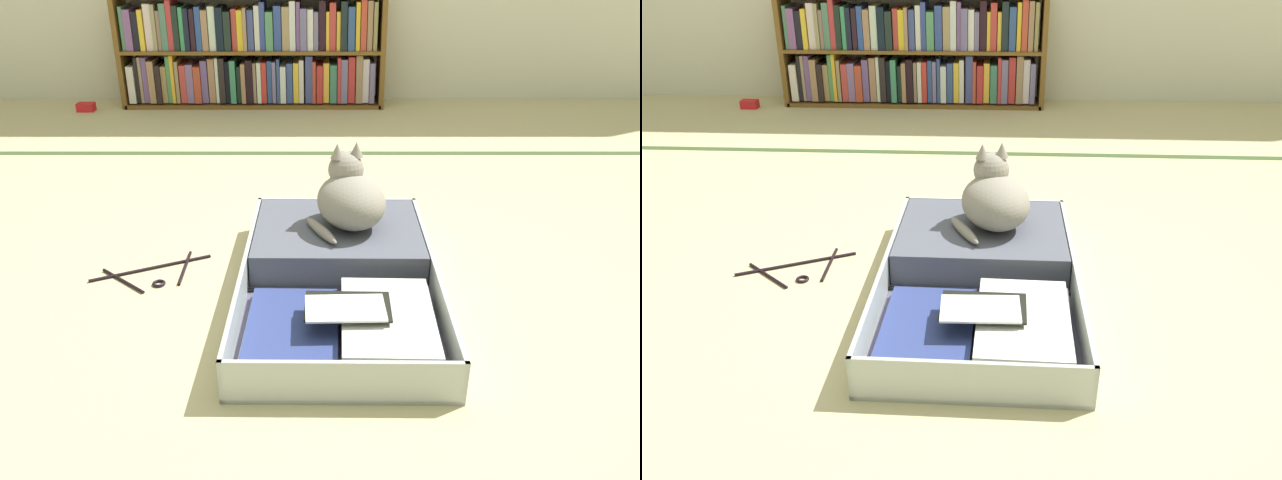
{
  "view_description": "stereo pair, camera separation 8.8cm",
  "coord_description": "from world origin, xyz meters",
  "views": [
    {
      "loc": [
        0.07,
        -1.62,
        0.97
      ],
      "look_at": [
        0.07,
        -0.08,
        0.2
      ],
      "focal_mm": 34.49,
      "sensor_mm": 36.0,
      "label": 1
    },
    {
      "loc": [
        0.16,
        -1.62,
        0.97
      ],
      "look_at": [
        0.07,
        -0.08,
        0.2
      ],
      "focal_mm": 34.49,
      "sensor_mm": 36.0,
      "label": 2
    }
  ],
  "objects": [
    {
      "name": "black_cat",
      "position": [
        0.16,
        0.2,
        0.21
      ],
      "size": [
        0.29,
        0.33,
        0.26
      ],
      "color": "gray",
      "rests_on": "open_suitcase"
    },
    {
      "name": "ground_plane",
      "position": [
        0.0,
        0.0,
        0.0
      ],
      "size": [
        10.0,
        10.0,
        0.0
      ],
      "primitive_type": "plane",
      "color": "#C5B986"
    },
    {
      "name": "tatami_border",
      "position": [
        0.0,
        1.28,
        0.0
      ],
      "size": [
        4.8,
        0.05,
        0.0
      ],
      "color": "#395028",
      "rests_on": "ground_plane"
    },
    {
      "name": "open_suitcase",
      "position": [
        0.13,
        0.02,
        0.05
      ],
      "size": [
        0.57,
        0.95,
        0.12
      ],
      "color": "#B2B9B2",
      "rests_on": "ground_plane"
    },
    {
      "name": "bookshelf",
      "position": [
        -0.34,
        2.25,
        0.32
      ],
      "size": [
        1.61,
        0.27,
        0.67
      ],
      "color": "brown",
      "rests_on": "ground_plane"
    },
    {
      "name": "clothes_hanger",
      "position": [
        -0.46,
        0.08,
        0.0
      ],
      "size": [
        0.36,
        0.26,
        0.01
      ],
      "color": "black",
      "rests_on": "ground_plane"
    },
    {
      "name": "small_red_pouch",
      "position": [
        -1.36,
        2.08,
        0.02
      ],
      "size": [
        0.1,
        0.07,
        0.05
      ],
      "color": "red",
      "rests_on": "ground_plane"
    }
  ]
}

